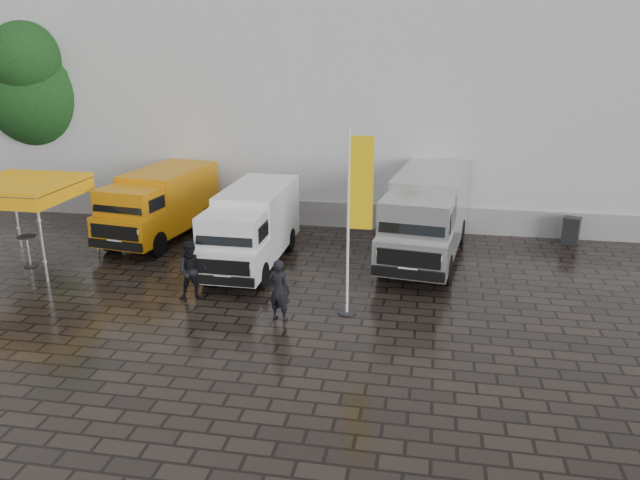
{
  "coord_description": "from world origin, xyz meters",
  "views": [
    {
      "loc": [
        3.02,
        -15.69,
        7.15
      ],
      "look_at": [
        -0.25,
        2.2,
        1.28
      ],
      "focal_mm": 35.0,
      "sensor_mm": 36.0,
      "label": 1
    }
  ],
  "objects_px": {
    "person_tent": "(192,271)",
    "person_front": "(279,290)",
    "van_yellow": "(159,206)",
    "flagpole": "(355,214)",
    "cocktail_table": "(29,251)",
    "wheelie_bin": "(571,230)",
    "van_silver": "(426,218)",
    "canopy_tent": "(21,186)",
    "van_white": "(251,229)"
  },
  "relations": [
    {
      "from": "van_white",
      "to": "canopy_tent",
      "type": "xyz_separation_m",
      "value": [
        -7.33,
        -1.12,
        1.39
      ]
    },
    {
      "from": "van_yellow",
      "to": "person_front",
      "type": "bearing_deg",
      "value": -37.35
    },
    {
      "from": "flagpole",
      "to": "van_white",
      "type": "bearing_deg",
      "value": 139.74
    },
    {
      "from": "van_yellow",
      "to": "person_tent",
      "type": "height_order",
      "value": "van_yellow"
    },
    {
      "from": "van_yellow",
      "to": "cocktail_table",
      "type": "xyz_separation_m",
      "value": [
        -3.05,
        -3.51,
        -0.75
      ]
    },
    {
      "from": "van_white",
      "to": "cocktail_table",
      "type": "distance_m",
      "value": 7.38
    },
    {
      "from": "van_yellow",
      "to": "canopy_tent",
      "type": "height_order",
      "value": "canopy_tent"
    },
    {
      "from": "van_white",
      "to": "wheelie_bin",
      "type": "distance_m",
      "value": 11.67
    },
    {
      "from": "van_white",
      "to": "flagpole",
      "type": "height_order",
      "value": "flagpole"
    },
    {
      "from": "canopy_tent",
      "to": "cocktail_table",
      "type": "distance_m",
      "value": 2.13
    },
    {
      "from": "flagpole",
      "to": "person_tent",
      "type": "distance_m",
      "value": 5.07
    },
    {
      "from": "van_silver",
      "to": "person_front",
      "type": "xyz_separation_m",
      "value": [
        -3.69,
        -5.62,
        -0.57
      ]
    },
    {
      "from": "van_yellow",
      "to": "person_front",
      "type": "height_order",
      "value": "van_yellow"
    },
    {
      "from": "van_silver",
      "to": "cocktail_table",
      "type": "relative_size",
      "value": 6.37
    },
    {
      "from": "van_yellow",
      "to": "wheelie_bin",
      "type": "xyz_separation_m",
      "value": [
        14.97,
        2.21,
        -0.76
      ]
    },
    {
      "from": "van_white",
      "to": "canopy_tent",
      "type": "bearing_deg",
      "value": -170.9
    },
    {
      "from": "wheelie_bin",
      "to": "cocktail_table",
      "type": "bearing_deg",
      "value": -143.77
    },
    {
      "from": "van_white",
      "to": "canopy_tent",
      "type": "height_order",
      "value": "canopy_tent"
    },
    {
      "from": "van_silver",
      "to": "person_tent",
      "type": "bearing_deg",
      "value": -136.52
    },
    {
      "from": "van_yellow",
      "to": "canopy_tent",
      "type": "bearing_deg",
      "value": -126.71
    },
    {
      "from": "wheelie_bin",
      "to": "person_front",
      "type": "height_order",
      "value": "person_front"
    },
    {
      "from": "van_white",
      "to": "flagpole",
      "type": "relative_size",
      "value": 1.13
    },
    {
      "from": "wheelie_bin",
      "to": "person_front",
      "type": "distance_m",
      "value": 12.16
    },
    {
      "from": "van_white",
      "to": "van_silver",
      "type": "bearing_deg",
      "value": 17.08
    },
    {
      "from": "cocktail_table",
      "to": "wheelie_bin",
      "type": "distance_m",
      "value": 18.91
    },
    {
      "from": "person_front",
      "to": "wheelie_bin",
      "type": "bearing_deg",
      "value": -122.07
    },
    {
      "from": "van_yellow",
      "to": "van_silver",
      "type": "height_order",
      "value": "van_silver"
    },
    {
      "from": "van_white",
      "to": "van_yellow",
      "type": "bearing_deg",
      "value": 153.4
    },
    {
      "from": "flagpole",
      "to": "cocktail_table",
      "type": "height_order",
      "value": "flagpole"
    },
    {
      "from": "van_silver",
      "to": "cocktail_table",
      "type": "xyz_separation_m",
      "value": [
        -12.8,
        -3.07,
        -0.91
      ]
    },
    {
      "from": "van_silver",
      "to": "person_tent",
      "type": "relative_size",
      "value": 3.79
    },
    {
      "from": "cocktail_table",
      "to": "person_front",
      "type": "relative_size",
      "value": 0.61
    },
    {
      "from": "canopy_tent",
      "to": "person_tent",
      "type": "xyz_separation_m",
      "value": [
        6.46,
        -1.92,
        -1.76
      ]
    },
    {
      "from": "canopy_tent",
      "to": "wheelie_bin",
      "type": "relative_size",
      "value": 3.25
    },
    {
      "from": "person_tent",
      "to": "person_front",
      "type": "bearing_deg",
      "value": -34.42
    },
    {
      "from": "canopy_tent",
      "to": "person_tent",
      "type": "bearing_deg",
      "value": -16.54
    },
    {
      "from": "van_yellow",
      "to": "cocktail_table",
      "type": "height_order",
      "value": "van_yellow"
    },
    {
      "from": "canopy_tent",
      "to": "van_white",
      "type": "bearing_deg",
      "value": 8.72
    },
    {
      "from": "person_tent",
      "to": "van_silver",
      "type": "bearing_deg",
      "value": 19.77
    },
    {
      "from": "flagpole",
      "to": "cocktail_table",
      "type": "xyz_separation_m",
      "value": [
        -11.01,
        1.82,
        -2.31
      ]
    },
    {
      "from": "wheelie_bin",
      "to": "flagpole",
      "type": "bearing_deg",
      "value": -114.3
    },
    {
      "from": "flagpole",
      "to": "wheelie_bin",
      "type": "bearing_deg",
      "value": 47.08
    },
    {
      "from": "cocktail_table",
      "to": "wheelie_bin",
      "type": "height_order",
      "value": "cocktail_table"
    },
    {
      "from": "cocktail_table",
      "to": "van_yellow",
      "type": "bearing_deg",
      "value": 48.98
    },
    {
      "from": "van_silver",
      "to": "person_front",
      "type": "height_order",
      "value": "van_silver"
    },
    {
      "from": "van_silver",
      "to": "flagpole",
      "type": "bearing_deg",
      "value": -102.78
    },
    {
      "from": "cocktail_table",
      "to": "wheelie_bin",
      "type": "bearing_deg",
      "value": 17.61
    },
    {
      "from": "van_yellow",
      "to": "van_silver",
      "type": "distance_m",
      "value": 9.76
    },
    {
      "from": "wheelie_bin",
      "to": "person_front",
      "type": "bearing_deg",
      "value": -118.52
    },
    {
      "from": "van_white",
      "to": "cocktail_table",
      "type": "xyz_separation_m",
      "value": [
        -7.21,
        -1.39,
        -0.73
      ]
    }
  ]
}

